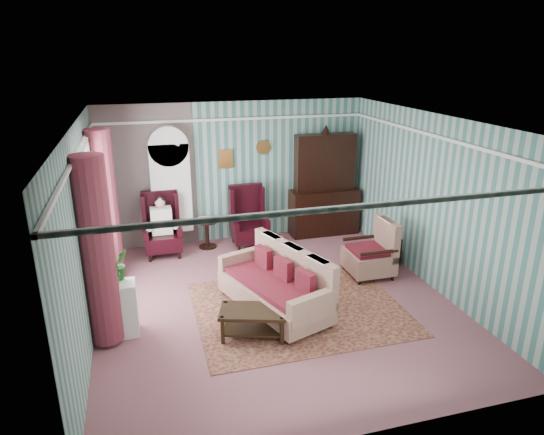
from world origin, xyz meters
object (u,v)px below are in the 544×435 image
object	(u,v)px
bookcase	(171,194)
floral_armchair	(369,252)
wingback_left	(162,225)
plant_stand	(117,310)
sofa	(274,280)
coffee_table	(253,323)
seated_woman	(162,227)
wingback_right	(249,217)
round_side_table	(207,234)
dresser_hutch	(325,182)
nest_table	(387,250)

from	to	relation	value
bookcase	floral_armchair	xyz separation A→B (m)	(3.25, -2.33, -0.68)
wingback_left	floral_armchair	world-z (taller)	wingback_left
plant_stand	sofa	distance (m)	2.32
plant_stand	coffee_table	distance (m)	1.92
wingback_left	seated_woman	xyz separation A→B (m)	(0.00, 0.00, -0.04)
wingback_right	round_side_table	bearing A→B (deg)	169.99
seated_woman	floral_armchair	world-z (taller)	seated_woman
coffee_table	seated_woman	bearing A→B (deg)	107.28
wingback_right	floral_armchair	world-z (taller)	wingback_right
dresser_hutch	sofa	bearing A→B (deg)	-123.93
seated_woman	nest_table	bearing A→B (deg)	-20.85
dresser_hutch	floral_armchair	bearing A→B (deg)	-90.00
wingback_left	seated_woman	world-z (taller)	wingback_left
sofa	floral_armchair	bearing A→B (deg)	-88.80
sofa	coffee_table	xyz separation A→B (m)	(-0.48, -0.63, -0.31)
dresser_hutch	wingback_right	xyz separation A→B (m)	(-1.75, -0.27, -0.55)
floral_armchair	nest_table	bearing A→B (deg)	-56.00
wingback_right	nest_table	distance (m)	2.81
round_side_table	nest_table	world-z (taller)	round_side_table
dresser_hutch	nest_table	bearing A→B (deg)	-72.61
nest_table	coffee_table	distance (m)	3.51
sofa	nest_table	bearing A→B (deg)	-85.51
round_side_table	sofa	distance (m)	2.91
bookcase	seated_woman	xyz separation A→B (m)	(-0.25, -0.39, -0.53)
sofa	floral_armchair	world-z (taller)	sofa
coffee_table	plant_stand	bearing A→B (deg)	162.89
nest_table	sofa	world-z (taller)	sofa
dresser_hutch	wingback_right	world-z (taller)	dresser_hutch
floral_armchair	coffee_table	bearing A→B (deg)	119.00
dresser_hutch	plant_stand	distance (m)	5.31
round_side_table	bookcase	bearing A→B (deg)	159.73
plant_stand	coffee_table	xyz separation A→B (m)	(1.83, -0.56, -0.19)
floral_armchair	seated_woman	bearing A→B (deg)	60.89
wingback_left	coffee_table	xyz separation A→B (m)	(1.03, -3.31, -0.41)
round_side_table	floral_armchair	world-z (taller)	floral_armchair
nest_table	plant_stand	distance (m)	5.02
round_side_table	sofa	bearing A→B (deg)	-77.82
wingback_right	nest_table	world-z (taller)	wingback_right
dresser_hutch	nest_table	size ratio (longest dim) A/B	4.37
wingback_right	dresser_hutch	bearing A→B (deg)	8.77
floral_armchair	wingback_left	bearing A→B (deg)	60.89
floral_armchair	bookcase	bearing A→B (deg)	54.25
wingback_right	coffee_table	size ratio (longest dim) A/B	1.34
dresser_hutch	seated_woman	size ratio (longest dim) A/B	2.00
wingback_right	round_side_table	size ratio (longest dim) A/B	2.08
coffee_table	sofa	bearing A→B (deg)	52.54
seated_woman	nest_table	xyz separation A→B (m)	(4.07, -1.55, -0.32)
dresser_hutch	wingback_right	distance (m)	1.86
wingback_right	round_side_table	xyz separation A→B (m)	(-0.85, 0.15, -0.33)
floral_armchair	sofa	bearing A→B (deg)	110.50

